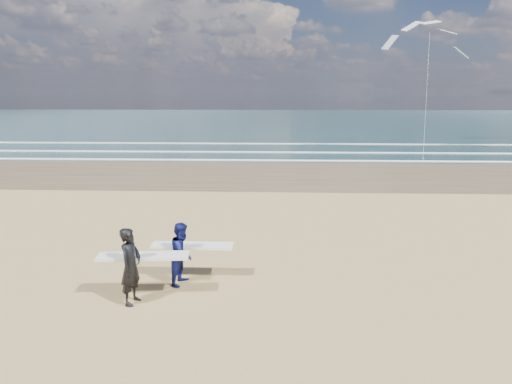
{
  "coord_description": "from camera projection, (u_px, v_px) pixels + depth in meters",
  "views": [
    {
      "loc": [
        3.11,
        -10.61,
        4.96
      ],
      "look_at": [
        2.38,
        6.0,
        1.32
      ],
      "focal_mm": 32.0,
      "sensor_mm": 36.0,
      "label": 1
    }
  ],
  "objects": [
    {
      "name": "ocean",
      "position": [
        371.0,
        121.0,
        80.95
      ],
      "size": [
        220.0,
        100.0,
        0.02
      ],
      "primitive_type": "cube",
      "color": "#183335",
      "rests_on": "ground"
    },
    {
      "name": "kite_1",
      "position": [
        428.0,
        68.0,
        35.56
      ],
      "size": [
        6.79,
        4.85,
        11.69
      ],
      "color": "slate",
      "rests_on": "ground"
    },
    {
      "name": "foam_breakers",
      "position": [
        478.0,
        152.0,
        38.1
      ],
      "size": [
        220.0,
        11.7,
        0.05
      ],
      "color": "white",
      "rests_on": "ground"
    },
    {
      "name": "surfer_far",
      "position": [
        183.0,
        253.0,
        11.98
      ],
      "size": [
        2.2,
        1.09,
        1.66
      ],
      "color": "#0D134C",
      "rests_on": "ground"
    },
    {
      "name": "surfer_near",
      "position": [
        132.0,
        265.0,
        10.82
      ],
      "size": [
        2.24,
        1.09,
        1.88
      ],
      "color": "black",
      "rests_on": "ground"
    }
  ]
}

